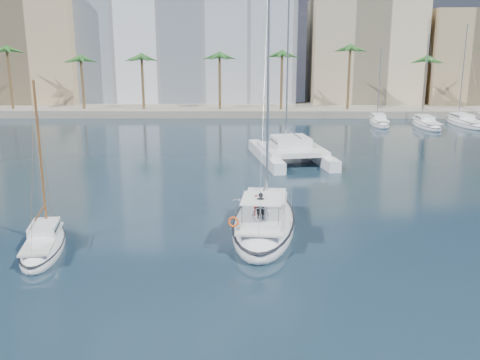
{
  "coord_description": "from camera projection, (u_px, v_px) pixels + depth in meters",
  "views": [
    {
      "loc": [
        -0.58,
        -33.95,
        12.05
      ],
      "look_at": [
        -0.83,
        1.5,
        2.96
      ],
      "focal_mm": 40.0,
      "sensor_mm": 36.0,
      "label": 1
    }
  ],
  "objects": [
    {
      "name": "seagull",
      "position": [
        240.0,
        200.0,
        39.03
      ],
      "size": [
        1.05,
        0.45,
        0.19
      ],
      "color": "silver",
      "rests_on": "ground"
    },
    {
      "name": "palm_right",
      "position": [
        453.0,
        54.0,
        88.29
      ],
      "size": [
        3.6,
        3.6,
        12.3
      ],
      "color": "brown",
      "rests_on": "ground"
    },
    {
      "name": "moored_yacht_c",
      "position": [
        465.0,
        125.0,
        81.17
      ],
      "size": [
        3.98,
        12.33,
        15.54
      ],
      "primitive_type": null,
      "rotation": [
        0.0,
        0.0,
        0.03
      ],
      "color": "white",
      "rests_on": "ground"
    },
    {
      "name": "building_beige",
      "position": [
        363.0,
        54.0,
        101.04
      ],
      "size": [
        20.0,
        14.0,
        20.0
      ],
      "primitive_type": "cube",
      "color": "beige",
      "rests_on": "ground"
    },
    {
      "name": "main_sloop",
      "position": [
        264.0,
        222.0,
        35.42
      ],
      "size": [
        5.24,
        12.99,
        18.79
      ],
      "rotation": [
        0.0,
        0.0,
        -0.1
      ],
      "color": "white",
      "rests_on": "ground"
    },
    {
      "name": "quay",
      "position": [
        247.0,
        110.0,
        94.81
      ],
      "size": [
        120.0,
        14.0,
        1.2
      ],
      "primitive_type": "cube",
      "color": "gray",
      "rests_on": "ground"
    },
    {
      "name": "catamaran",
      "position": [
        291.0,
        149.0,
        56.5
      ],
      "size": [
        8.81,
        14.19,
        19.17
      ],
      "rotation": [
        0.0,
        0.0,
        0.17
      ],
      "color": "white",
      "rests_on": "ground"
    },
    {
      "name": "palm_centre",
      "position": [
        247.0,
        54.0,
        88.53
      ],
      "size": [
        3.6,
        3.6,
        12.3
      ],
      "color": "brown",
      "rests_on": "ground"
    },
    {
      "name": "building_modern",
      "position": [
        185.0,
        33.0,
        103.19
      ],
      "size": [
        42.0,
        16.0,
        28.0
      ],
      "primitive_type": "cube",
      "color": "white",
      "rests_on": "ground"
    },
    {
      "name": "small_sloop",
      "position": [
        44.0,
        245.0,
        31.77
      ],
      "size": [
        3.55,
        7.66,
        10.59
      ],
      "rotation": [
        0.0,
        0.0,
        0.17
      ],
      "color": "white",
      "rests_on": "ground"
    },
    {
      "name": "palm_left",
      "position": [
        43.0,
        54.0,
        88.77
      ],
      "size": [
        3.6,
        3.6,
        12.3
      ],
      "color": "brown",
      "rests_on": "ground"
    },
    {
      "name": "building_tan_right",
      "position": [
        473.0,
        60.0,
        99.21
      ],
      "size": [
        18.0,
        12.0,
        18.0
      ],
      "primitive_type": "cube",
      "color": "tan",
      "rests_on": "ground"
    },
    {
      "name": "ground",
      "position": [
        252.0,
        228.0,
        35.87
      ],
      "size": [
        160.0,
        160.0,
        0.0
      ],
      "primitive_type": "plane",
      "color": "black",
      "rests_on": "ground"
    },
    {
      "name": "moored_yacht_a",
      "position": [
        379.0,
        125.0,
        81.26
      ],
      "size": [
        3.37,
        9.52,
        11.9
      ],
      "primitive_type": null,
      "rotation": [
        0.0,
        0.0,
        -0.07
      ],
      "color": "white",
      "rests_on": "ground"
    },
    {
      "name": "building_tan_left",
      "position": [
        24.0,
        49.0,
        100.28
      ],
      "size": [
        22.0,
        14.0,
        22.0
      ],
      "primitive_type": "cube",
      "color": "tan",
      "rests_on": "ground"
    },
    {
      "name": "moored_yacht_b",
      "position": [
        426.0,
        127.0,
        79.27
      ],
      "size": [
        3.32,
        10.83,
        13.72
      ],
      "primitive_type": null,
      "rotation": [
        0.0,
        0.0,
        -0.02
      ],
      "color": "white",
      "rests_on": "ground"
    }
  ]
}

